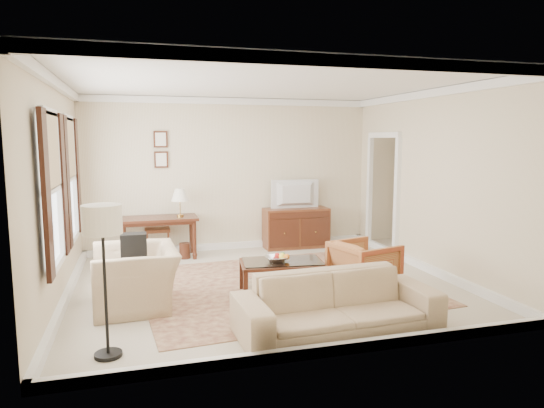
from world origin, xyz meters
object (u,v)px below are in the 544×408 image
coffee_table (282,269)px  sofa (338,294)px  sideboard (296,228)px  tv (297,185)px  striped_armchair (364,264)px  writing_desk (159,223)px  club_armchair (135,267)px

coffee_table → sofa: sofa is taller
sideboard → tv: 0.85m
striped_armchair → sideboard: bearing=-15.0°
striped_armchair → sofa: bearing=127.7°
sofa → writing_desk: bearing=110.6°
tv → club_armchair: size_ratio=0.78×
club_armchair → sofa: (2.13, -1.48, -0.08)m
writing_desk → club_armchair: 2.56m
writing_desk → sofa: (1.72, -4.01, -0.20)m
writing_desk → club_armchair: club_armchair is taller
tv → striped_armchair: bearing=90.3°
sideboard → striped_armchair: 2.94m
sideboard → striped_armchair: size_ratio=1.60×
tv → coffee_table: tv is taller
club_armchair → sofa: size_ratio=0.52×
sideboard → club_armchair: club_armchair is taller
tv → striped_armchair: tv is taller
coffee_table → club_armchair: (-1.93, 0.04, 0.15)m
tv → coffee_table: bearing=67.6°
striped_armchair → sofa: size_ratio=0.35×
club_armchair → coffee_table: bearing=85.9°
writing_desk → tv: 2.72m
striped_armchair → club_armchair: (-3.07, 0.25, 0.12)m
sideboard → coffee_table: (-1.12, -2.73, -0.03)m
striped_armchair → club_armchair: size_ratio=0.68×
writing_desk → coffee_table: (1.52, -2.57, -0.27)m
writing_desk → striped_armchair: striped_armchair is taller
sideboard → writing_desk: bearing=-176.4°
coffee_table → club_armchair: club_armchair is taller
striped_armchair → coffee_table: bearing=64.6°
writing_desk → striped_armchair: bearing=-46.2°
sofa → tv: bearing=74.8°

